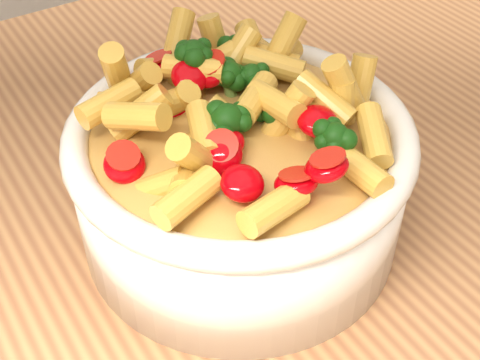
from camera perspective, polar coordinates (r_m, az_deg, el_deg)
table at (r=0.64m, az=-2.33°, el=-8.54°), size 1.20×0.80×0.90m
serving_bowl at (r=0.50m, az=0.00°, el=0.11°), size 0.25×0.25×0.11m
pasta_salad at (r=0.46m, az=0.00°, el=6.39°), size 0.20×0.20×0.04m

